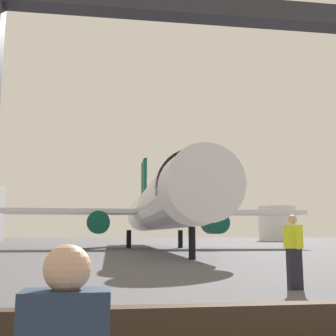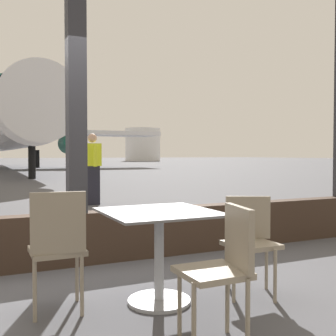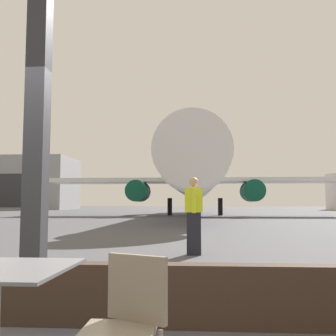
% 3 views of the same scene
% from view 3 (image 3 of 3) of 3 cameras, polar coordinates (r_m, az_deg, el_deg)
% --- Properties ---
extents(ground_plane, '(220.00, 220.00, 0.00)m').
position_cam_3_polar(ground_plane, '(43.92, 2.03, -6.51)').
color(ground_plane, '#4C4C51').
extents(window_frame, '(8.34, 0.24, 3.91)m').
position_cam_3_polar(window_frame, '(4.20, -18.21, -1.03)').
color(window_frame, '#38281E').
rests_on(window_frame, ground).
extents(cafe_chair_window_right, '(0.51, 0.51, 0.85)m').
position_cam_3_polar(cafe_chair_window_right, '(2.43, -5.94, -20.30)').
color(cafe_chair_window_right, gray).
rests_on(cafe_chair_window_right, ground).
extents(airplane, '(27.08, 36.36, 10.44)m').
position_cam_3_polar(airplane, '(35.46, 3.79, -1.15)').
color(airplane, silver).
rests_on(airplane, ground).
extents(ground_crew_worker, '(0.40, 0.57, 1.74)m').
position_cam_3_polar(ground_crew_worker, '(9.14, 3.67, -6.58)').
color(ground_crew_worker, black).
rests_on(ground_crew_worker, ground).
extents(distant_hangar, '(25.39, 12.43, 9.67)m').
position_cam_3_polar(distant_hangar, '(82.38, -22.01, -2.09)').
color(distant_hangar, gray).
rests_on(distant_hangar, ground).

